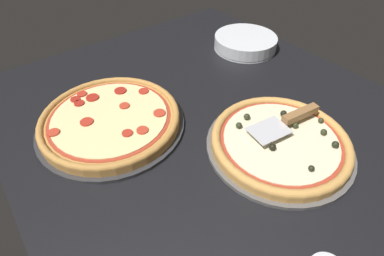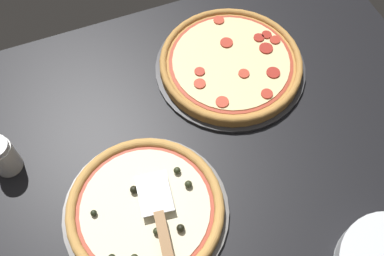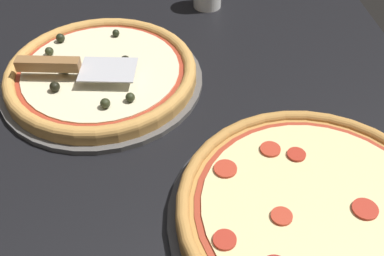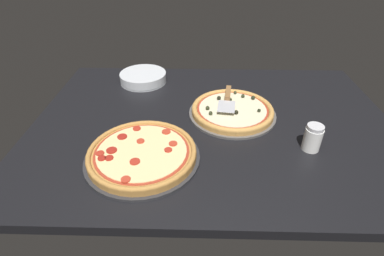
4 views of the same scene
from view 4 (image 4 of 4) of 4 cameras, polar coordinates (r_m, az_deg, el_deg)
ground_plane at (r=125.40cm, az=3.96°, el=0.62°), size 148.01×106.96×3.60cm
pizza_pan_front at (r=129.34cm, az=7.65°, el=2.74°), size 36.95×36.95×1.00cm
pizza_front at (r=128.38cm, az=7.72°, el=3.46°), size 34.74×34.74×3.86cm
pizza_pan_back at (r=106.01cm, az=-9.39°, el=-5.57°), size 39.99×39.99×1.00cm
pizza_back at (r=104.67cm, az=-9.51°, el=-4.67°), size 37.59×37.59×3.08cm
serving_spatula at (r=131.77cm, az=6.81°, el=6.03°), size 8.31×21.13×2.00cm
plate_stack at (r=157.58cm, az=-9.27°, el=9.49°), size 23.48×23.48×4.90cm
parmesan_shaker at (r=114.66cm, az=22.01°, el=-1.73°), size 6.34×6.34×10.01cm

